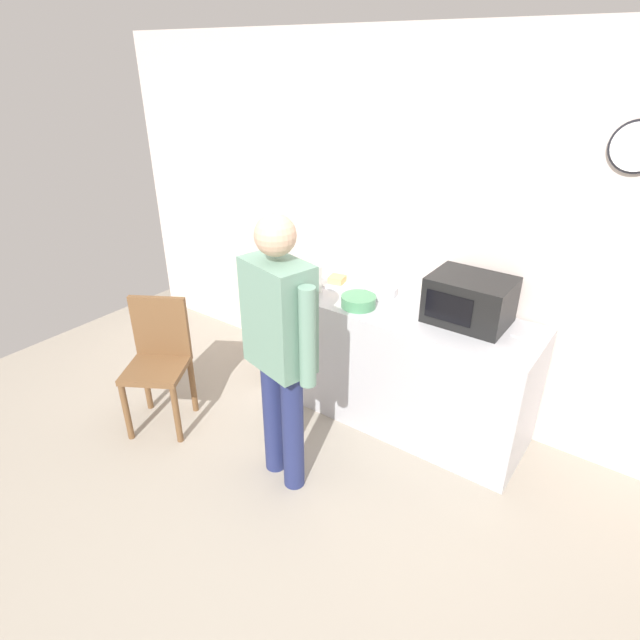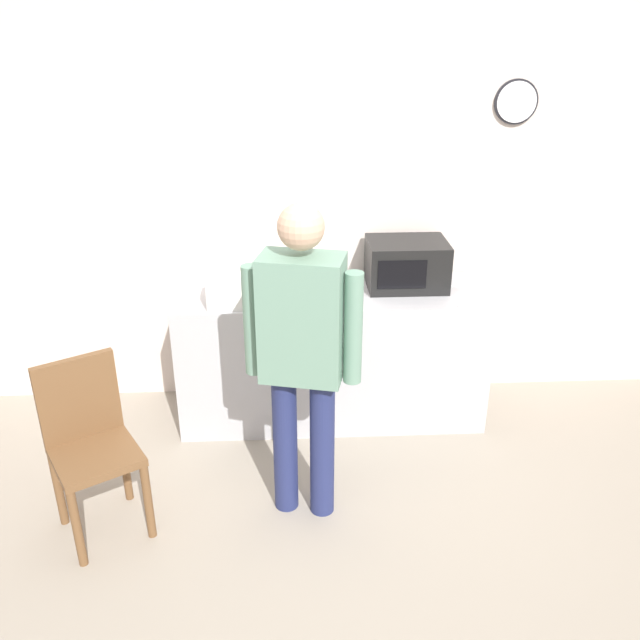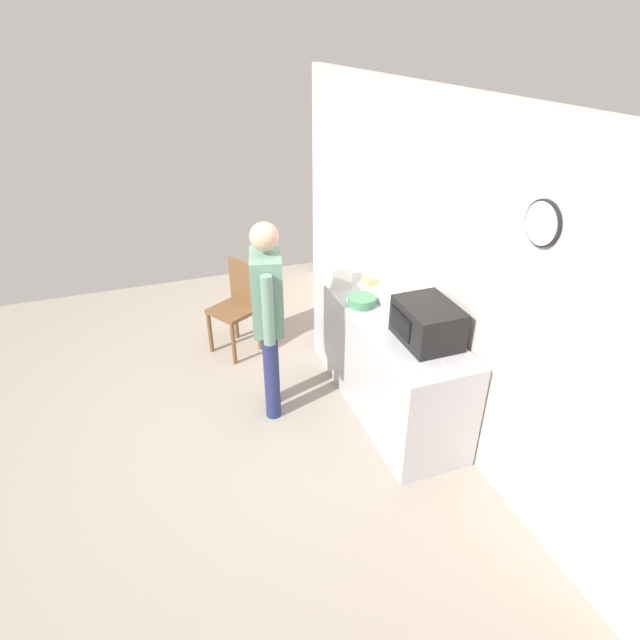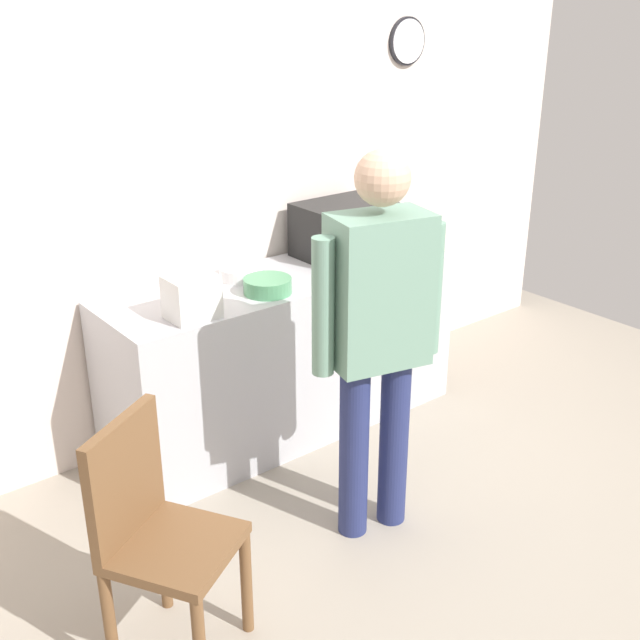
% 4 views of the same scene
% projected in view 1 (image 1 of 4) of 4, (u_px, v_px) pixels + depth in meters
% --- Properties ---
extents(ground_plane, '(6.00, 6.00, 0.00)m').
position_uv_depth(ground_plane, '(262.00, 501.00, 3.16)').
color(ground_plane, '#9E9384').
extents(back_wall, '(5.40, 0.13, 2.60)m').
position_uv_depth(back_wall, '(402.00, 230.00, 3.71)').
color(back_wall, silver).
rests_on(back_wall, ground_plane).
extents(kitchen_counter, '(1.97, 0.62, 0.89)m').
position_uv_depth(kitchen_counter, '(391.00, 362.00, 3.74)').
color(kitchen_counter, '#B7B7BC').
rests_on(kitchen_counter, ground_plane).
extents(microwave, '(0.50, 0.39, 0.30)m').
position_uv_depth(microwave, '(470.00, 300.00, 3.27)').
color(microwave, black).
rests_on(microwave, kitchen_counter).
extents(sandwich_plate, '(0.23, 0.23, 0.07)m').
position_uv_depth(sandwich_plate, '(337.00, 282.00, 3.86)').
color(sandwich_plate, white).
rests_on(sandwich_plate, kitchen_counter).
extents(salad_bowl, '(0.24, 0.24, 0.08)m').
position_uv_depth(salad_bowl, '(359.00, 301.00, 3.52)').
color(salad_bowl, '#4C8E60').
rests_on(salad_bowl, kitchen_counter).
extents(cereal_bowl, '(0.24, 0.24, 0.06)m').
position_uv_depth(cereal_bowl, '(381.00, 290.00, 3.69)').
color(cereal_bowl, white).
rests_on(cereal_bowl, kitchen_counter).
extents(toaster, '(0.22, 0.18, 0.20)m').
position_uv_depth(toaster, '(302.00, 280.00, 3.69)').
color(toaster, silver).
rests_on(toaster, kitchen_counter).
extents(fork_utensil, '(0.14, 0.13, 0.01)m').
position_uv_depth(fork_utensil, '(499.00, 356.00, 2.95)').
color(fork_utensil, silver).
rests_on(fork_utensil, kitchen_counter).
extents(spoon_utensil, '(0.17, 0.05, 0.01)m').
position_uv_depth(spoon_utensil, '(524.00, 340.00, 3.11)').
color(spoon_utensil, silver).
rests_on(spoon_utensil, kitchen_counter).
extents(person_standing, '(0.58, 0.33, 1.71)m').
position_uv_depth(person_standing, '(280.00, 339.00, 2.91)').
color(person_standing, navy).
rests_on(person_standing, ground_plane).
extents(wooden_chair, '(0.55, 0.55, 0.94)m').
position_uv_depth(wooden_chair, '(159.00, 357.00, 3.65)').
color(wooden_chair, brown).
rests_on(wooden_chair, ground_plane).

